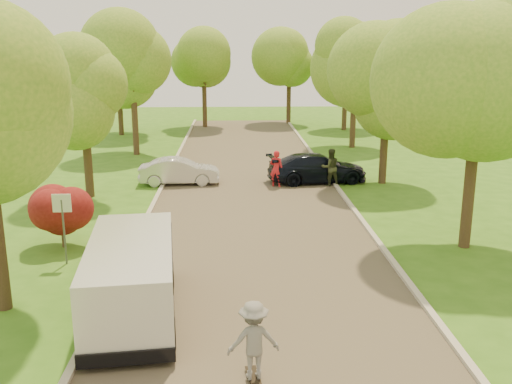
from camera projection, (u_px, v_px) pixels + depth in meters
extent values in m
plane|color=#356A19|center=(266.00, 322.00, 13.58)|extent=(100.00, 100.00, 0.00)
cube|color=#4C4438|center=(254.00, 222.00, 21.32)|extent=(8.00, 60.00, 0.01)
cube|color=#B2AD9E|center=(145.00, 222.00, 21.15)|extent=(0.18, 60.00, 0.12)
cube|color=#B2AD9E|center=(361.00, 219.00, 21.47)|extent=(0.18, 60.00, 0.12)
cylinder|color=#59595E|center=(64.00, 232.00, 16.98)|extent=(0.06, 0.06, 2.00)
cube|color=white|center=(62.00, 203.00, 16.75)|extent=(0.55, 0.04, 0.55)
cylinder|color=#382619|center=(63.00, 237.00, 18.57)|extent=(0.12, 0.12, 0.70)
sphere|color=#590F0F|center=(62.00, 215.00, 18.38)|extent=(1.70, 1.70, 1.70)
sphere|color=#4F8624|center=(9.00, 78.00, 12.91)|extent=(3.45, 3.45, 3.45)
cylinder|color=#382619|center=(88.00, 161.00, 24.53)|extent=(0.36, 0.36, 3.15)
sphere|color=#4F8624|center=(83.00, 95.00, 23.83)|extent=(4.20, 4.20, 4.20)
sphere|color=#4F8624|center=(97.00, 79.00, 23.70)|extent=(3.15, 3.15, 3.15)
cylinder|color=#382619|center=(135.00, 123.00, 34.14)|extent=(0.36, 0.36, 3.83)
sphere|color=#4F8624|center=(132.00, 66.00, 33.31)|extent=(4.80, 4.80, 4.80)
sphere|color=#4F8624|center=(144.00, 53.00, 33.16)|extent=(3.60, 3.60, 3.60)
cylinder|color=#382619|center=(469.00, 190.00, 18.22)|extent=(0.36, 0.36, 3.83)
sphere|color=#4F8624|center=(480.00, 82.00, 17.37)|extent=(5.00, 5.00, 5.00)
sphere|color=#4F8624|center=(506.00, 56.00, 17.21)|extent=(3.75, 3.75, 3.75)
cylinder|color=#382619|center=(384.00, 148.00, 26.97)|extent=(0.36, 0.36, 3.38)
sphere|color=#4F8624|center=(387.00, 84.00, 26.22)|extent=(4.40, 4.40, 4.40)
sphere|color=#4F8624|center=(403.00, 69.00, 26.08)|extent=(3.30, 3.30, 3.30)
cylinder|color=#382619|center=(353.00, 116.00, 36.59)|extent=(0.36, 0.36, 4.05)
sphere|color=#4F8624|center=(356.00, 59.00, 35.70)|extent=(5.20, 5.20, 5.20)
sphere|color=#4F8624|center=(369.00, 46.00, 35.54)|extent=(3.90, 3.90, 3.90)
cylinder|color=#382619|center=(120.00, 111.00, 41.82)|extent=(0.36, 0.36, 3.60)
sphere|color=#4F8624|center=(118.00, 65.00, 41.00)|extent=(5.00, 5.00, 5.00)
sphere|color=#4F8624|center=(127.00, 54.00, 40.84)|extent=(3.75, 3.75, 3.75)
cylinder|color=#382619|center=(345.00, 105.00, 44.40)|extent=(0.36, 0.36, 3.83)
sphere|color=#4F8624|center=(346.00, 60.00, 43.55)|extent=(5.00, 5.00, 5.00)
sphere|color=#4F8624|center=(357.00, 50.00, 43.40)|extent=(3.75, 3.75, 3.75)
cylinder|color=#382619|center=(205.00, 106.00, 45.96)|extent=(0.36, 0.36, 3.38)
sphere|color=#4F8624|center=(204.00, 67.00, 45.18)|extent=(4.80, 4.80, 4.80)
sphere|color=#4F8624|center=(213.00, 57.00, 45.03)|extent=(3.60, 3.60, 3.60)
cylinder|color=#382619|center=(289.00, 102.00, 48.14)|extent=(0.36, 0.36, 3.60)
sphere|color=#4F8624|center=(289.00, 62.00, 47.32)|extent=(5.00, 5.00, 5.00)
sphere|color=#4F8624|center=(298.00, 53.00, 47.16)|extent=(3.75, 3.75, 3.75)
cube|color=silver|center=(131.00, 277.00, 13.62)|extent=(2.49, 5.12, 1.70)
cube|color=black|center=(133.00, 304.00, 13.80)|extent=(2.52, 5.23, 0.31)
cube|color=black|center=(131.00, 257.00, 13.76)|extent=(2.36, 3.70, 0.57)
cylinder|color=black|center=(87.00, 340.00, 12.08)|extent=(0.32, 0.70, 0.68)
cylinder|color=black|center=(170.00, 333.00, 12.34)|extent=(0.32, 0.70, 0.68)
cylinder|color=black|center=(103.00, 279.00, 15.24)|extent=(0.32, 0.70, 0.68)
cylinder|color=black|center=(169.00, 275.00, 15.49)|extent=(0.32, 0.70, 0.68)
imported|color=silver|center=(179.00, 171.00, 27.03)|extent=(3.83, 1.46, 1.25)
imported|color=black|center=(317.00, 168.00, 27.42)|extent=(4.97, 2.50, 1.38)
cube|color=black|center=(254.00, 377.00, 11.15)|extent=(0.33, 0.84, 0.02)
cylinder|color=#BFCC4C|center=(255.00, 371.00, 11.45)|extent=(0.04, 0.07, 0.06)
cylinder|color=#BFCC4C|center=(248.00, 372.00, 11.42)|extent=(0.04, 0.07, 0.06)
imported|color=slate|center=(254.00, 340.00, 10.95)|extent=(1.09, 0.72, 1.58)
imported|color=red|center=(276.00, 169.00, 26.46)|extent=(0.74, 0.62, 1.72)
imported|color=#2E3520|center=(330.00, 167.00, 26.63)|extent=(0.96, 0.80, 1.77)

